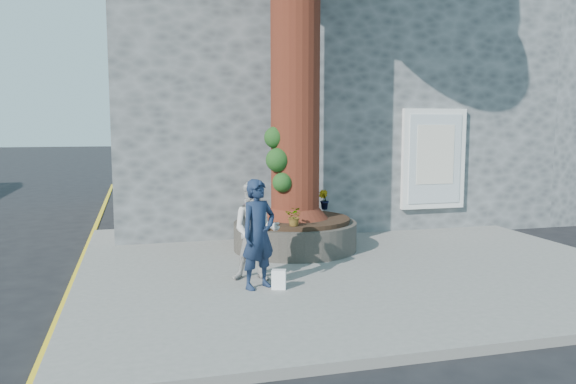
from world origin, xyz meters
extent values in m
plane|color=black|center=(0.00, 0.00, 0.00)|extent=(120.00, 120.00, 0.00)
cube|color=slate|center=(1.50, 1.00, 0.06)|extent=(9.00, 8.00, 0.12)
cube|color=yellow|center=(-3.05, 1.00, 0.00)|extent=(0.10, 30.00, 0.01)
cube|color=#4C4F51|center=(2.50, 7.20, 3.00)|extent=(10.00, 8.00, 6.00)
cube|color=white|center=(4.30, 3.14, 1.70)|extent=(1.50, 0.12, 2.20)
cube|color=silver|center=(4.30, 3.08, 1.70)|extent=(1.25, 0.04, 1.95)
cube|color=silver|center=(4.30, 3.06, 1.80)|extent=(0.90, 0.02, 1.30)
cube|color=#4C4F51|center=(10.50, 7.20, 3.00)|extent=(6.00, 8.00, 6.00)
cylinder|color=black|center=(0.80, 2.00, 0.38)|extent=(2.30, 2.30, 0.52)
cylinder|color=black|center=(0.80, 2.00, 0.68)|extent=(2.04, 2.04, 0.08)
cylinder|color=#441511|center=(0.80, 2.00, 4.47)|extent=(0.90, 0.90, 7.50)
cone|color=#441511|center=(0.80, 2.00, 1.07)|extent=(1.24, 1.24, 0.70)
sphere|color=#164316|center=(0.42, 1.80, 1.82)|extent=(0.44, 0.44, 0.44)
sphere|color=#164316|center=(0.48, 1.70, 1.42)|extent=(0.36, 0.36, 0.36)
sphere|color=#164316|center=(0.40, 1.92, 2.22)|extent=(0.40, 0.40, 0.40)
imported|color=#15213A|center=(-0.39, -0.30, 0.90)|extent=(0.68, 0.59, 1.57)
imported|color=#BAB6B2|center=(-0.35, 0.10, 0.87)|extent=(0.85, 0.73, 1.50)
cube|color=white|center=(-0.13, -0.44, 0.26)|extent=(0.23, 0.18, 0.28)
imported|color=gray|center=(-0.05, 1.15, 0.92)|extent=(0.25, 0.24, 0.39)
imported|color=gray|center=(1.65, 2.85, 0.92)|extent=(0.30, 0.30, 0.40)
imported|color=gray|center=(-0.05, 2.29, 0.88)|extent=(0.26, 0.26, 0.32)
imported|color=gray|center=(0.55, 1.15, 0.89)|extent=(0.40, 0.40, 0.34)
camera|label=1|loc=(-2.01, -7.99, 2.45)|focal=35.00mm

